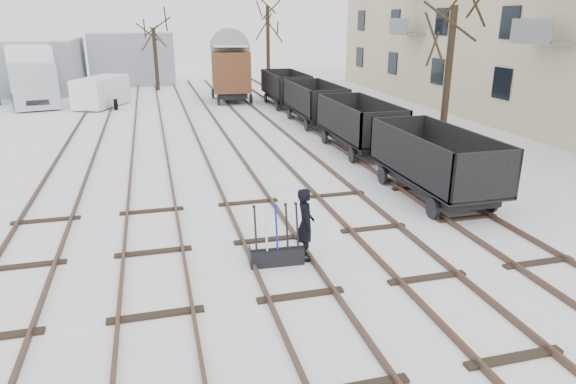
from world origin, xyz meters
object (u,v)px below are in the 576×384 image
object	(u,v)px
ground_frame	(276,253)
box_van_wagon	(230,69)
freight_wagon_a	(434,173)
worker	(305,224)
lorry	(32,74)
panel_van	(102,92)

from	to	relation	value
ground_frame	box_van_wagon	bearing A→B (deg)	86.62
freight_wagon_a	box_van_wagon	distance (m)	22.43
worker	lorry	size ratio (longest dim) A/B	0.21
worker	lorry	distance (m)	30.17
worker	freight_wagon_a	distance (m)	6.32
ground_frame	lorry	distance (m)	30.02
ground_frame	worker	size ratio (longest dim) A/B	0.82
panel_van	worker	bearing A→B (deg)	-50.76
ground_frame	box_van_wagon	distance (m)	25.81
freight_wagon_a	panel_van	xyz separation A→B (m)	(-11.86, 21.85, 0.17)
worker	box_van_wagon	size ratio (longest dim) A/B	0.35
box_van_wagon	worker	bearing A→B (deg)	-89.81
freight_wagon_a	lorry	xyz separation A→B (m)	(-16.48, 24.72, 1.14)
worker	box_van_wagon	world-z (taller)	box_van_wagon
ground_frame	box_van_wagon	xyz separation A→B (m)	(2.92, 25.56, 1.97)
box_van_wagon	lorry	xyz separation A→B (m)	(-13.27, 2.56, -0.27)
ground_frame	box_van_wagon	size ratio (longest dim) A/B	0.28
ground_frame	worker	xyz separation A→B (m)	(0.75, 0.10, 0.63)
box_van_wagon	freight_wagon_a	bearing A→B (deg)	-76.69
freight_wagon_a	box_van_wagon	xyz separation A→B (m)	(-3.21, 22.15, 1.41)
worker	box_van_wagon	bearing A→B (deg)	3.04
worker	panel_van	xyz separation A→B (m)	(-6.48, 25.16, 0.10)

